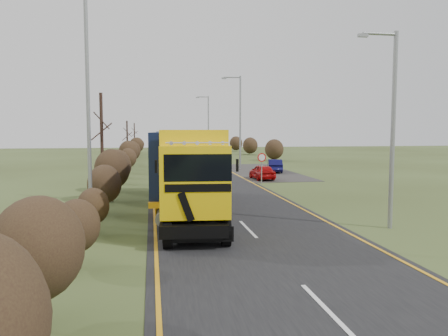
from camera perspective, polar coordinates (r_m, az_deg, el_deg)
ground at (r=21.66m, az=0.82°, el=-5.69°), size 160.00×160.00×0.00m
road at (r=31.43m, az=-2.44°, el=-2.33°), size 8.00×120.00×0.02m
layby at (r=42.41m, az=4.63°, el=-0.43°), size 6.00×18.00×0.02m
lane_markings at (r=31.13m, az=-2.38°, el=-2.36°), size 7.52×116.00×0.01m
hedgerow at (r=29.02m, az=-13.77°, el=0.12°), size 2.24×102.04×6.05m
lorry at (r=21.31m, az=-5.38°, el=0.31°), size 3.30×14.57×4.02m
car_red_hatchback at (r=35.49m, az=5.00°, el=-0.53°), size 1.61×3.63×1.22m
car_blue_sedan at (r=41.72m, az=6.64°, el=0.28°), size 2.07×3.90×1.22m
streetlight_near at (r=18.83m, az=21.00°, el=5.61°), size 1.69×0.18×7.91m
streetlight_mid at (r=44.85m, az=1.98°, el=6.55°), size 2.01×0.19×9.47m
streetlight_far at (r=65.01m, az=-2.16°, el=5.83°), size 1.92×0.18×9.01m
left_pole at (r=18.93m, az=-17.32°, el=7.32°), size 0.16×0.16×9.72m
speed_sign at (r=32.21m, az=4.95°, el=0.72°), size 0.64×0.10×2.32m
warning_board at (r=48.15m, az=0.18°, el=1.57°), size 0.71×0.11×1.87m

